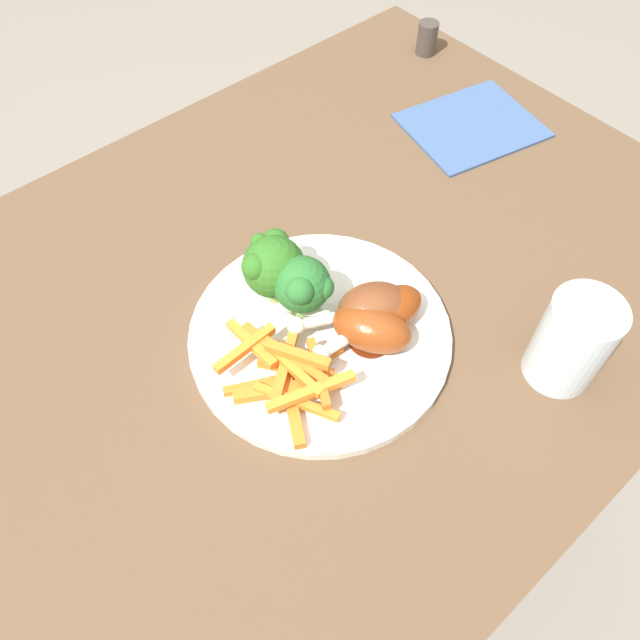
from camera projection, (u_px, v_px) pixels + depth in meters
ground_plane at (271, 543)px, 1.24m from camera, size 6.00×6.00×0.00m
dining_table at (237, 394)px, 0.73m from camera, size 1.20×0.71×0.74m
dinner_plate at (320, 335)px, 0.63m from camera, size 0.27×0.27×0.01m
broccoli_floret_front at (272, 265)px, 0.62m from camera, size 0.07×0.07×0.08m
broccoli_floret_middle at (302, 286)px, 0.60m from camera, size 0.06×0.06×0.08m
carrot_fries_pile at (289, 373)px, 0.59m from camera, size 0.12×0.15×0.04m
chicken_drumstick_near at (370, 309)px, 0.62m from camera, size 0.13×0.09×0.05m
chicken_drumstick_far at (366, 327)px, 0.61m from camera, size 0.09×0.13×0.04m
chicken_drumstick_extra at (383, 314)px, 0.62m from camera, size 0.14×0.05×0.04m
water_glass at (572, 341)px, 0.58m from camera, size 0.07×0.07×0.10m
napkin at (472, 126)px, 0.84m from camera, size 0.20×0.17×0.00m
pepper_shaker at (427, 38)px, 0.92m from camera, size 0.03×0.03×0.05m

